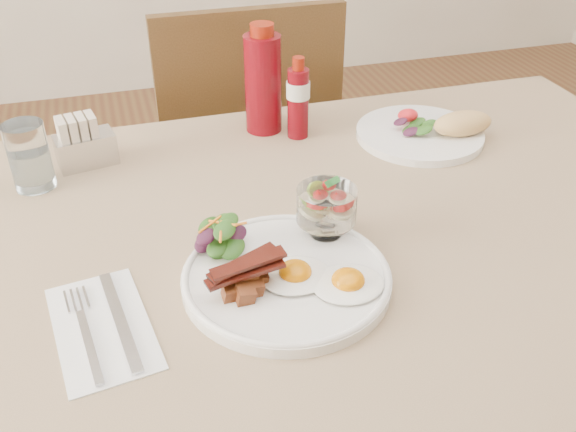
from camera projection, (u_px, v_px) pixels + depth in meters
name	position (u px, v px, depth m)	size (l,w,h in m)	color
table	(335.00, 269.00, 1.03)	(1.33, 0.88, 0.75)	#53371A
chair_far	(244.00, 157.00, 1.64)	(0.42, 0.42, 0.93)	#53371A
main_plate	(286.00, 278.00, 0.86)	(0.28, 0.28, 0.02)	white
fried_eggs	(321.00, 278.00, 0.83)	(0.16, 0.13, 0.03)	white
bacon_potato_pile	(245.00, 278.00, 0.81)	(0.11, 0.07, 0.05)	brown
side_salad	(222.00, 237.00, 0.88)	(0.09, 0.08, 0.05)	#214D14
fruit_cup	(326.00, 205.00, 0.90)	(0.09, 0.09, 0.09)	white
second_plate	(430.00, 130.00, 1.21)	(0.25, 0.24, 0.06)	white
ketchup_bottle	(263.00, 82.00, 1.20)	(0.08, 0.08, 0.21)	#60050D
hot_sauce_bottle	(298.00, 99.00, 1.19)	(0.06, 0.06, 0.16)	#60050D
sugar_caddy	(84.00, 145.00, 1.11)	(0.11, 0.07, 0.09)	silver
water_glass	(30.00, 160.00, 1.04)	(0.07, 0.07, 0.11)	white
napkin_cutlery	(104.00, 326.00, 0.79)	(0.14, 0.22, 0.01)	white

